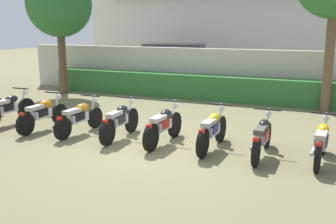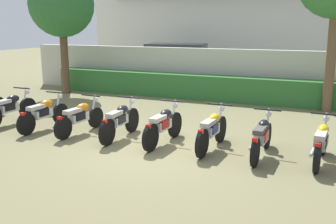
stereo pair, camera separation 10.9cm
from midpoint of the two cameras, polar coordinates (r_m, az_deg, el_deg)
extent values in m
plane|color=olive|center=(8.76, -2.50, -5.68)|extent=(60.00, 60.00, 0.00)
cube|color=white|center=(23.14, 14.13, 15.79)|extent=(18.91, 6.00, 8.26)
cube|color=beige|center=(15.06, 8.75, 5.63)|extent=(17.97, 0.30, 1.87)
cube|color=#337033|center=(14.45, 8.02, 3.45)|extent=(14.37, 0.70, 0.91)
cube|color=silver|center=(18.51, 1.33, 6.49)|extent=(4.71, 2.45, 1.00)
cube|color=#2D333D|center=(18.49, 0.74, 9.05)|extent=(2.91, 2.06, 0.65)
cylinder|color=black|center=(19.18, 6.57, 5.43)|extent=(0.70, 0.31, 0.68)
cylinder|color=black|center=(17.37, 5.72, 4.68)|extent=(0.70, 0.31, 0.68)
cylinder|color=black|center=(19.85, -2.52, 5.75)|extent=(0.70, 0.31, 0.68)
cylinder|color=black|center=(18.11, -4.22, 5.04)|extent=(0.70, 0.31, 0.68)
cylinder|color=brown|center=(16.40, -15.49, 7.27)|extent=(0.31, 0.31, 2.65)
sphere|color=#2D6B33|center=(16.36, -15.96, 15.04)|extent=(2.57, 2.57, 2.57)
cylinder|color=brown|center=(13.36, 22.41, 7.02)|extent=(0.30, 0.30, 3.30)
cylinder|color=black|center=(12.28, -20.40, 0.46)|extent=(0.10, 0.64, 0.64)
cube|color=silver|center=(11.77, -22.84, 0.49)|extent=(0.21, 0.60, 0.22)
ellipsoid|color=black|center=(11.84, -22.35, 1.74)|extent=(0.23, 0.44, 0.22)
cube|color=beige|center=(11.57, -23.75, 1.28)|extent=(0.21, 0.52, 0.10)
cylinder|color=silver|center=(12.16, -20.81, 1.85)|extent=(0.06, 0.23, 0.65)
cylinder|color=black|center=(12.04, -21.23, 3.26)|extent=(0.60, 0.05, 0.04)
sphere|color=silver|center=(12.21, -20.52, 2.77)|extent=(0.14, 0.14, 0.14)
cube|color=black|center=(11.72, -23.04, 0.68)|extent=(0.25, 0.37, 0.20)
cylinder|color=black|center=(11.41, -15.98, -0.26)|extent=(0.11, 0.59, 0.58)
cylinder|color=black|center=(10.47, -20.58, -1.74)|extent=(0.11, 0.59, 0.58)
cube|color=silver|center=(10.87, -18.41, -0.25)|extent=(0.22, 0.61, 0.22)
ellipsoid|color=orange|center=(10.94, -17.90, 1.10)|extent=(0.23, 0.45, 0.22)
cube|color=#B2ADA3|center=(10.66, -19.32, 0.59)|extent=(0.22, 0.53, 0.10)
cube|color=red|center=(10.34, -21.09, -0.36)|extent=(0.10, 0.08, 0.08)
cylinder|color=silver|center=(11.28, -16.37, 1.23)|extent=(0.06, 0.23, 0.65)
cylinder|color=black|center=(11.16, -16.77, 2.75)|extent=(0.60, 0.05, 0.04)
sphere|color=silver|center=(11.33, -16.07, 2.23)|extent=(0.14, 0.14, 0.14)
cylinder|color=silver|center=(10.80, -19.72, -1.14)|extent=(0.09, 0.55, 0.07)
cube|color=black|center=(10.82, -18.61, -0.05)|extent=(0.25, 0.37, 0.20)
cylinder|color=black|center=(10.76, -10.98, -0.82)|extent=(0.13, 0.57, 0.57)
cylinder|color=black|center=(9.80, -15.57, -2.40)|extent=(0.13, 0.57, 0.57)
cube|color=silver|center=(10.20, -13.39, -0.82)|extent=(0.24, 0.61, 0.22)
ellipsoid|color=orange|center=(10.27, -12.85, 0.62)|extent=(0.25, 0.46, 0.22)
cube|color=#B2ADA3|center=(9.98, -14.29, 0.08)|extent=(0.24, 0.53, 0.10)
cube|color=red|center=(9.66, -16.07, -0.93)|extent=(0.11, 0.09, 0.08)
cylinder|color=silver|center=(10.62, -11.35, 0.75)|extent=(0.07, 0.23, 0.65)
cylinder|color=black|center=(10.49, -11.72, 2.37)|extent=(0.60, 0.08, 0.04)
sphere|color=silver|center=(10.67, -11.03, 1.81)|extent=(0.14, 0.14, 0.14)
cylinder|color=silver|center=(10.12, -14.78, -1.76)|extent=(0.11, 0.55, 0.07)
cube|color=black|center=(10.15, -13.58, -0.61)|extent=(0.27, 0.38, 0.20)
cylinder|color=black|center=(10.19, -5.68, -1.20)|extent=(0.10, 0.64, 0.64)
cylinder|color=black|center=(9.12, -9.28, -2.99)|extent=(0.10, 0.64, 0.64)
cube|color=silver|center=(9.57, -7.55, -1.25)|extent=(0.21, 0.60, 0.22)
ellipsoid|color=black|center=(9.66, -7.10, 0.30)|extent=(0.23, 0.44, 0.22)
cube|color=#B2ADA3|center=(9.32, -8.26, -0.31)|extent=(0.21, 0.52, 0.10)
cube|color=red|center=(8.96, -9.66, -1.42)|extent=(0.10, 0.08, 0.08)
cylinder|color=silver|center=(10.04, -5.95, 0.45)|extent=(0.05, 0.23, 0.65)
cylinder|color=black|center=(9.90, -6.23, 2.16)|extent=(0.60, 0.05, 0.04)
sphere|color=silver|center=(10.10, -5.69, 1.58)|extent=(0.14, 0.14, 0.14)
cylinder|color=silver|center=(9.45, -8.89, -2.29)|extent=(0.08, 0.55, 0.07)
cube|color=black|center=(9.51, -7.70, -1.02)|extent=(0.25, 0.36, 0.20)
cylinder|color=black|center=(9.69, 0.69, -1.88)|extent=(0.13, 0.64, 0.64)
cylinder|color=black|center=(8.61, -2.89, -3.79)|extent=(0.13, 0.64, 0.64)
cube|color=silver|center=(9.06, -1.14, -1.94)|extent=(0.24, 0.61, 0.22)
ellipsoid|color=black|center=(9.15, -0.66, -0.31)|extent=(0.25, 0.45, 0.22)
cube|color=beige|center=(8.81, -1.82, -0.97)|extent=(0.23, 0.53, 0.10)
cube|color=red|center=(8.44, -3.23, -2.15)|extent=(0.10, 0.09, 0.08)
cylinder|color=silver|center=(9.53, 0.47, -0.14)|extent=(0.06, 0.23, 0.65)
cylinder|color=black|center=(9.39, 0.23, 1.65)|extent=(0.60, 0.07, 0.04)
sphere|color=silver|center=(9.59, 0.75, 1.04)|extent=(0.14, 0.14, 0.14)
cylinder|color=silver|center=(8.93, -2.55, -3.03)|extent=(0.10, 0.55, 0.07)
cube|color=#A51414|center=(9.00, -1.28, -1.71)|extent=(0.26, 0.37, 0.20)
cylinder|color=black|center=(9.38, 7.45, -2.49)|extent=(0.12, 0.64, 0.63)
cylinder|color=black|center=(8.23, 4.78, -4.62)|extent=(0.12, 0.64, 0.63)
cube|color=silver|center=(8.72, 6.12, -2.63)|extent=(0.23, 0.61, 0.22)
ellipsoid|color=yellow|center=(8.81, 6.52, -0.92)|extent=(0.24, 0.45, 0.22)
cube|color=#B2ADA3|center=(8.45, 5.65, -1.63)|extent=(0.22, 0.53, 0.10)
cube|color=red|center=(8.06, 4.57, -2.92)|extent=(0.10, 0.08, 0.08)
cylinder|color=silver|center=(9.22, 7.34, -0.71)|extent=(0.06, 0.23, 0.65)
cylinder|color=black|center=(9.07, 7.23, 1.14)|extent=(0.60, 0.06, 0.04)
sphere|color=silver|center=(9.28, 7.58, 0.52)|extent=(0.14, 0.14, 0.14)
cylinder|color=silver|center=(8.56, 4.80, -3.78)|extent=(0.09, 0.55, 0.07)
cube|color=navy|center=(8.66, 6.02, -2.39)|extent=(0.26, 0.37, 0.20)
cylinder|color=black|center=(9.16, 14.11, -3.32)|extent=(0.10, 0.58, 0.58)
cylinder|color=black|center=(7.91, 12.47, -5.80)|extent=(0.10, 0.58, 0.58)
cube|color=silver|center=(8.44, 13.34, -3.59)|extent=(0.21, 0.60, 0.22)
ellipsoid|color=black|center=(8.55, 13.63, -1.81)|extent=(0.23, 0.44, 0.22)
cube|color=#4C4742|center=(8.17, 13.12, -2.60)|extent=(0.21, 0.52, 0.10)
cube|color=red|center=(7.74, 12.42, -4.05)|extent=(0.10, 0.08, 0.08)
cylinder|color=silver|center=(8.99, 14.12, -1.51)|extent=(0.06, 0.23, 0.65)
cylinder|color=black|center=(8.84, 14.13, 0.37)|extent=(0.60, 0.05, 0.04)
sphere|color=silver|center=(9.06, 14.30, -0.25)|extent=(0.14, 0.14, 0.14)
cylinder|color=silver|center=(8.27, 12.15, -4.83)|extent=(0.08, 0.55, 0.07)
cube|color=#A51414|center=(8.38, 13.29, -3.35)|extent=(0.25, 0.37, 0.20)
cylinder|color=black|center=(9.09, 21.69, -3.95)|extent=(0.13, 0.60, 0.59)
cylinder|color=black|center=(7.92, 20.86, -6.29)|extent=(0.13, 0.60, 0.59)
cube|color=silver|center=(8.41, 21.36, -4.16)|extent=(0.24, 0.61, 0.22)
ellipsoid|color=yellow|center=(8.52, 21.59, -2.37)|extent=(0.25, 0.46, 0.22)
cube|color=#B2ADA3|center=(8.14, 21.32, -3.18)|extent=(0.24, 0.53, 0.10)
cube|color=red|center=(7.74, 20.95, -4.55)|extent=(0.11, 0.09, 0.08)
cylinder|color=silver|center=(8.92, 21.81, -2.13)|extent=(0.07, 0.23, 0.65)
cylinder|color=black|center=(8.76, 21.93, -0.25)|extent=(0.60, 0.08, 0.04)
sphere|color=silver|center=(8.98, 21.97, -0.86)|extent=(0.14, 0.14, 0.14)
cylinder|color=silver|center=(8.22, 20.28, -5.41)|extent=(0.11, 0.55, 0.07)
cube|color=black|center=(8.35, 21.35, -3.93)|extent=(0.27, 0.38, 0.20)
camera|label=1|loc=(0.05, -90.33, -0.08)|focal=41.31mm
camera|label=2|loc=(0.05, 89.67, 0.08)|focal=41.31mm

